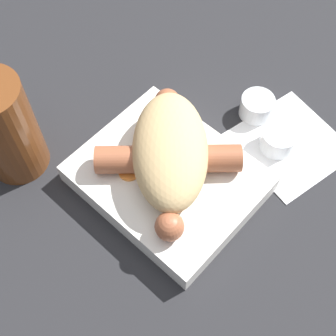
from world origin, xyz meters
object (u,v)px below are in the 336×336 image
bread_roll (170,149)px  food_tray (168,179)px  drink_glass (4,128)px  sausage (168,159)px  condiment_cup_near (277,141)px  condiment_cup_far (257,107)px

bread_roll → food_tray: bearing=-57.5°
bread_roll → drink_glass: drink_glass is taller
sausage → drink_glass: bearing=-146.0°
sausage → condiment_cup_near: bearing=61.3°
sausage → drink_glass: (-0.16, -0.11, 0.02)m
bread_roll → condiment_cup_far: bearing=82.0°
bread_roll → condiment_cup_near: 0.15m
condiment_cup_far → drink_glass: size_ratio=0.32×
condiment_cup_far → drink_glass: drink_glass is taller
food_tray → drink_glass: bearing=-148.5°
bread_roll → condiment_cup_near: (0.07, 0.12, -0.04)m
bread_roll → condiment_cup_near: size_ratio=3.97×
condiment_cup_far → drink_glass: (-0.17, -0.26, 0.05)m
condiment_cup_near → drink_glass: size_ratio=0.32×
sausage → condiment_cup_far: 0.16m
sausage → condiment_cup_far: size_ratio=3.50×
bread_roll → sausage: size_ratio=1.13×
condiment_cup_near → drink_glass: 0.33m
food_tray → condiment_cup_near: same height
sausage → condiment_cup_near: size_ratio=3.50×
condiment_cup_near → sausage: bearing=-118.7°
food_tray → sausage: sausage is taller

